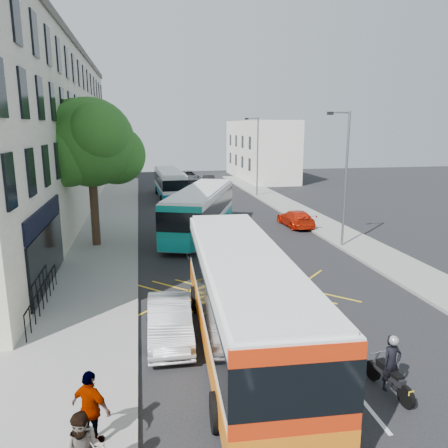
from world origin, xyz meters
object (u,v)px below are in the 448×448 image
bus_far (170,183)px  distant_car_dark (209,179)px  bus_mid (201,211)px  red_hatchback (296,218)px  lamp_far (257,153)px  parked_car_silver (170,321)px  pedestrian_far (91,408)px  parked_car_blue (169,318)px  street_tree (90,143)px  distant_car_grey (188,177)px  bus_near (243,297)px  motorbike (391,366)px  distant_car_silver (217,187)px  lamp_near (345,172)px

bus_far → distant_car_dark: 11.27m
bus_mid → red_hatchback: (7.27, 1.32, -1.07)m
lamp_far → parked_car_silver: bearing=-110.4°
bus_far → distant_car_dark: (5.59, 9.74, -0.90)m
pedestrian_far → parked_car_silver: bearing=-77.3°
lamp_far → parked_car_silver: 32.13m
parked_car_blue → pedestrian_far: 5.79m
street_tree → distant_car_grey: size_ratio=1.65×
bus_near → motorbike: bus_near is taller
red_hatchback → distant_car_silver: size_ratio=0.98×
street_tree → parked_car_blue: bearing=-73.9°
distant_car_grey → red_hatchback: bearing=-86.0°
street_tree → distant_car_grey: bearing=73.5°
distant_car_silver → pedestrian_far: size_ratio=2.36×
parked_car_silver → parked_car_blue: bearing=91.7°
lamp_far → distant_car_silver: lamp_far is taller
street_tree → red_hatchback: street_tree is taller
motorbike → parked_car_blue: motorbike is taller
distant_car_silver → bus_mid: bearing=76.6°
bus_near → bus_far: (-0.20, 32.08, -0.27)m
lamp_near → lamp_far: size_ratio=1.00×
distant_car_grey → motorbike: bearing=-95.8°
bus_mid → distant_car_silver: bus_mid is taller
distant_car_grey → pedestrian_far: pedestrian_far is taller
distant_car_dark → parked_car_blue: bearing=81.6°
lamp_near → parked_car_blue: size_ratio=2.12×
bus_mid → distant_car_grey: 28.95m
distant_car_dark → parked_car_silver: bearing=81.7°
red_hatchback → parked_car_silver: bearing=54.3°
motorbike → distant_car_grey: (-0.33, 47.75, -0.08)m
street_tree → distant_car_silver: (11.01, 19.86, -5.56)m
bus_far → distant_car_grey: size_ratio=1.93×
motorbike → distant_car_grey: 47.75m
lamp_near → lamp_far: bearing=90.0°
lamp_far → parked_car_silver: (-11.10, -29.89, -3.92)m
bus_near → parked_car_silver: (-2.37, 1.00, -1.08)m
bus_mid → pedestrian_far: size_ratio=6.37×
street_tree → bus_far: (5.78, 18.22, -4.78)m
lamp_near → motorbike: (-5.31, -14.21, -3.80)m
motorbike → distant_car_dark: (1.97, 45.14, -0.20)m
distant_car_silver → red_hatchback: bearing=99.9°
distant_car_silver → bus_far: bearing=17.1°
bus_far → parked_car_blue: 30.80m
pedestrian_far → distant_car_grey: bearing=-63.4°
distant_car_dark → distant_car_silver: bearing=89.9°
lamp_near → bus_near: 14.24m
parked_car_blue → distant_car_dark: parked_car_blue is taller
distant_car_grey → street_tree: bearing=-112.8°
street_tree → lamp_far: 22.57m
motorbike → lamp_far: bearing=72.8°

